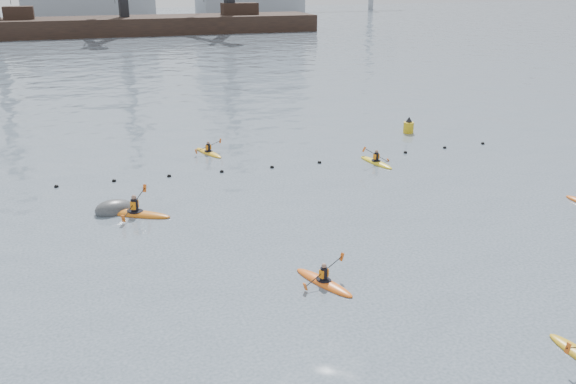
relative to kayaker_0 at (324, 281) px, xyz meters
name	(u,v)px	position (x,y,z in m)	size (l,w,h in m)	color
float_line	(246,169)	(0.95, 14.42, -0.06)	(33.24, 0.73, 0.24)	black
barge_pier	(124,24)	(1.23, 101.88, 1.81)	(72.00, 19.30, 29.50)	black
kayaker_0	(324,281)	(0.00, 0.00, 0.00)	(1.90, 2.92, 1.06)	orange
kayaker_2	(135,213)	(-5.93, 9.20, 0.02)	(3.41, 2.53, 1.28)	#CC6613
kayaker_3	(376,162)	(8.69, 13.02, 0.00)	(2.09, 3.03, 1.28)	yellow
kayaker_5	(209,152)	(-0.46, 18.37, 0.00)	(1.85, 2.87, 0.94)	gold
mooring_buoy	(117,211)	(-6.72, 10.05, -0.09)	(2.23, 1.32, 1.12)	#3C3F42
nav_buoy	(409,127)	(14.23, 18.96, 0.32)	(0.73, 0.73, 1.34)	gold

